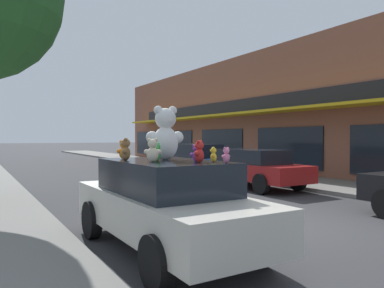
{
  "coord_description": "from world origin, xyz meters",
  "views": [
    {
      "loc": [
        -5.85,
        -5.78,
        1.89
      ],
      "look_at": [
        -0.2,
        3.79,
        1.7
      ],
      "focal_mm": 35.0,
      "sensor_mm": 36.0,
      "label": 1
    }
  ],
  "objects_px": {
    "teddy_bear_red": "(199,152)",
    "teddy_bear_purple": "(196,153)",
    "teddy_bear_orange": "(123,150)",
    "teddy_bear_blue": "(165,150)",
    "teddy_bear_brown": "(126,149)",
    "teddy_bear_pink": "(226,155)",
    "teddy_bear_giant": "(165,134)",
    "parked_car_far_center": "(252,167)",
    "teddy_bear_green": "(157,152)",
    "teddy_bear_yellow": "(213,155)",
    "teddy_bear_cream": "(153,150)",
    "plush_art_car": "(165,203)",
    "parked_car_far_right": "(193,159)"
  },
  "relations": [
    {
      "from": "teddy_bear_green",
      "to": "teddy_bear_purple",
      "type": "distance_m",
      "value": 0.67
    },
    {
      "from": "teddy_bear_red",
      "to": "teddy_bear_brown",
      "type": "bearing_deg",
      "value": -93.29
    },
    {
      "from": "teddy_bear_giant",
      "to": "teddy_bear_purple",
      "type": "xyz_separation_m",
      "value": [
        0.15,
        -0.78,
        -0.31
      ]
    },
    {
      "from": "plush_art_car",
      "to": "teddy_bear_orange",
      "type": "height_order",
      "value": "teddy_bear_orange"
    },
    {
      "from": "teddy_bear_green",
      "to": "teddy_bear_red",
      "type": "distance_m",
      "value": 0.77
    },
    {
      "from": "teddy_bear_green",
      "to": "parked_car_far_center",
      "type": "xyz_separation_m",
      "value": [
        6.52,
        5.44,
        -0.87
      ]
    },
    {
      "from": "teddy_bear_giant",
      "to": "teddy_bear_pink",
      "type": "bearing_deg",
      "value": 117.79
    },
    {
      "from": "teddy_bear_cream",
      "to": "teddy_bear_yellow",
      "type": "height_order",
      "value": "teddy_bear_cream"
    },
    {
      "from": "parked_car_far_right",
      "to": "teddy_bear_blue",
      "type": "bearing_deg",
      "value": -123.54
    },
    {
      "from": "teddy_bear_brown",
      "to": "parked_car_far_center",
      "type": "xyz_separation_m",
      "value": [
        6.87,
        4.96,
        -0.91
      ]
    },
    {
      "from": "teddy_bear_blue",
      "to": "teddy_bear_purple",
      "type": "relative_size",
      "value": 1.18
    },
    {
      "from": "teddy_bear_blue",
      "to": "teddy_bear_brown",
      "type": "distance_m",
      "value": 0.88
    },
    {
      "from": "teddy_bear_green",
      "to": "teddy_bear_cream",
      "type": "distance_m",
      "value": 0.25
    },
    {
      "from": "teddy_bear_green",
      "to": "teddy_bear_yellow",
      "type": "distance_m",
      "value": 0.94
    },
    {
      "from": "teddy_bear_pink",
      "to": "teddy_bear_orange",
      "type": "xyz_separation_m",
      "value": [
        -0.94,
        1.86,
        0.05
      ]
    },
    {
      "from": "teddy_bear_yellow",
      "to": "parked_car_far_center",
      "type": "relative_size",
      "value": 0.05
    },
    {
      "from": "teddy_bear_blue",
      "to": "parked_car_far_right",
      "type": "bearing_deg",
      "value": -97.52
    },
    {
      "from": "parked_car_far_center",
      "to": "parked_car_far_right",
      "type": "xyz_separation_m",
      "value": [
        -0.0,
        4.36,
        0.07
      ]
    },
    {
      "from": "teddy_bear_orange",
      "to": "teddy_bear_cream",
      "type": "bearing_deg",
      "value": 95.35
    },
    {
      "from": "teddy_bear_red",
      "to": "parked_car_far_center",
      "type": "bearing_deg",
      "value": -173.08
    },
    {
      "from": "teddy_bear_pink",
      "to": "teddy_bear_brown",
      "type": "xyz_separation_m",
      "value": [
        -1.05,
        1.43,
        0.07
      ]
    },
    {
      "from": "teddy_bear_green",
      "to": "teddy_bear_purple",
      "type": "xyz_separation_m",
      "value": [
        0.45,
        -0.5,
        -0.01
      ]
    },
    {
      "from": "teddy_bear_red",
      "to": "teddy_bear_blue",
      "type": "relative_size",
      "value": 1.05
    },
    {
      "from": "plush_art_car",
      "to": "teddy_bear_giant",
      "type": "relative_size",
      "value": 4.83
    },
    {
      "from": "teddy_bear_cream",
      "to": "teddy_bear_orange",
      "type": "bearing_deg",
      "value": -59.61
    },
    {
      "from": "teddy_bear_blue",
      "to": "teddy_bear_brown",
      "type": "xyz_separation_m",
      "value": [
        -0.85,
        -0.24,
        0.02
      ]
    },
    {
      "from": "teddy_bear_pink",
      "to": "parked_car_far_right",
      "type": "distance_m",
      "value": 12.25
    },
    {
      "from": "teddy_bear_giant",
      "to": "teddy_bear_blue",
      "type": "relative_size",
      "value": 2.85
    },
    {
      "from": "teddy_bear_yellow",
      "to": "parked_car_far_right",
      "type": "xyz_separation_m",
      "value": [
        5.87,
        10.48,
        -0.77
      ]
    },
    {
      "from": "plush_art_car",
      "to": "teddy_bear_brown",
      "type": "distance_m",
      "value": 1.11
    },
    {
      "from": "teddy_bear_orange",
      "to": "teddy_bear_red",
      "type": "bearing_deg",
      "value": 114.4
    },
    {
      "from": "parked_car_far_right",
      "to": "plush_art_car",
      "type": "bearing_deg",
      "value": -123.07
    },
    {
      "from": "teddy_bear_pink",
      "to": "parked_car_far_center",
      "type": "distance_m",
      "value": 8.69
    },
    {
      "from": "plush_art_car",
      "to": "teddy_bear_brown",
      "type": "height_order",
      "value": "teddy_bear_brown"
    },
    {
      "from": "teddy_bear_cream",
      "to": "teddy_bear_orange",
      "type": "relative_size",
      "value": 1.12
    },
    {
      "from": "teddy_bear_green",
      "to": "teddy_bear_orange",
      "type": "height_order",
      "value": "teddy_bear_orange"
    },
    {
      "from": "teddy_bear_yellow",
      "to": "teddy_bear_brown",
      "type": "height_order",
      "value": "teddy_bear_brown"
    },
    {
      "from": "teddy_bear_pink",
      "to": "teddy_bear_brown",
      "type": "distance_m",
      "value": 1.78
    },
    {
      "from": "teddy_bear_yellow",
      "to": "teddy_bear_brown",
      "type": "bearing_deg",
      "value": -111.19
    },
    {
      "from": "teddy_bear_red",
      "to": "parked_car_far_center",
      "type": "relative_size",
      "value": 0.07
    },
    {
      "from": "teddy_bear_cream",
      "to": "teddy_bear_green",
      "type": "bearing_deg",
      "value": -104.12
    },
    {
      "from": "teddy_bear_red",
      "to": "teddy_bear_orange",
      "type": "xyz_separation_m",
      "value": [
        -0.66,
        1.54,
        -0.0
      ]
    },
    {
      "from": "teddy_bear_pink",
      "to": "parked_car_far_center",
      "type": "relative_size",
      "value": 0.05
    },
    {
      "from": "teddy_bear_green",
      "to": "teddy_bear_cream",
      "type": "bearing_deg",
      "value": 16.42
    },
    {
      "from": "teddy_bear_red",
      "to": "teddy_bear_yellow",
      "type": "relative_size",
      "value": 1.44
    },
    {
      "from": "teddy_bear_orange",
      "to": "parked_car_far_center",
      "type": "height_order",
      "value": "teddy_bear_orange"
    },
    {
      "from": "teddy_bear_red",
      "to": "teddy_bear_purple",
      "type": "distance_m",
      "value": 0.15
    },
    {
      "from": "teddy_bear_green",
      "to": "teddy_bear_red",
      "type": "relative_size",
      "value": 0.87
    },
    {
      "from": "teddy_bear_purple",
      "to": "teddy_bear_yellow",
      "type": "bearing_deg",
      "value": 151.59
    },
    {
      "from": "teddy_bear_blue",
      "to": "teddy_bear_orange",
      "type": "distance_m",
      "value": 0.76
    }
  ]
}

